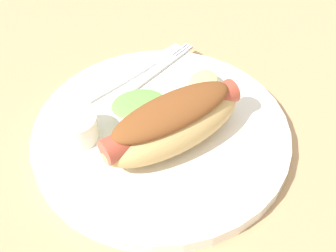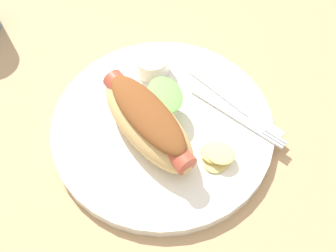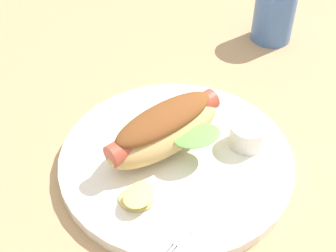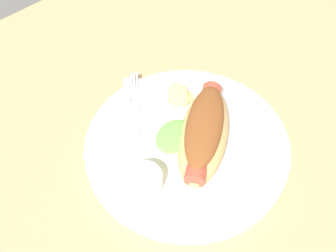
{
  "view_description": "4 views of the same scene",
  "coord_description": "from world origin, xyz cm",
  "px_view_note": "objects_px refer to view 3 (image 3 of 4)",
  "views": [
    {
      "loc": [
        -0.83,
        -34.04,
        39.01
      ],
      "look_at": [
        -2.42,
        -0.74,
        3.72
      ],
      "focal_mm": 48.19,
      "sensor_mm": 36.0,
      "label": 1
    },
    {
      "loc": [
        32.26,
        1.97,
        57.1
      ],
      "look_at": [
        -1.61,
        1.48,
        4.13
      ],
      "focal_mm": 53.75,
      "sensor_mm": 36.0,
      "label": 2
    },
    {
      "loc": [
        0.14,
        40.27,
        43.31
      ],
      "look_at": [
        -2.11,
        0.66,
        6.56
      ],
      "focal_mm": 49.13,
      "sensor_mm": 36.0,
      "label": 3
    },
    {
      "loc": [
        -30.64,
        -25.99,
        54.26
      ],
      "look_at": [
        -5.26,
        2.58,
        5.51
      ],
      "focal_mm": 48.85,
      "sensor_mm": 36.0,
      "label": 4
    }
  ],
  "objects_px": {
    "plate": "(177,159)",
    "drinking_cup": "(275,14)",
    "sauce_ramekin": "(249,135)",
    "fork": "(198,217)",
    "chips_pile": "(140,197)",
    "knife": "(218,217)",
    "hot_dog": "(166,128)"
  },
  "relations": [
    {
      "from": "plate",
      "to": "drinking_cup",
      "type": "relative_size",
      "value": 3.19
    },
    {
      "from": "sauce_ramekin",
      "to": "fork",
      "type": "distance_m",
      "value": 0.14
    },
    {
      "from": "fork",
      "to": "plate",
      "type": "bearing_deg",
      "value": -132.94
    },
    {
      "from": "plate",
      "to": "fork",
      "type": "relative_size",
      "value": 2.42
    },
    {
      "from": "chips_pile",
      "to": "knife",
      "type": "bearing_deg",
      "value": 161.48
    },
    {
      "from": "plate",
      "to": "drinking_cup",
      "type": "distance_m",
      "value": 0.34
    },
    {
      "from": "knife",
      "to": "chips_pile",
      "type": "relative_size",
      "value": 2.8
    },
    {
      "from": "sauce_ramekin",
      "to": "chips_pile",
      "type": "height_order",
      "value": "sauce_ramekin"
    },
    {
      "from": "knife",
      "to": "drinking_cup",
      "type": "bearing_deg",
      "value": -156.87
    },
    {
      "from": "plate",
      "to": "chips_pile",
      "type": "relative_size",
      "value": 5.26
    },
    {
      "from": "knife",
      "to": "sauce_ramekin",
      "type": "bearing_deg",
      "value": -161.07
    },
    {
      "from": "drinking_cup",
      "to": "sauce_ramekin",
      "type": "bearing_deg",
      "value": 70.99
    },
    {
      "from": "hot_dog",
      "to": "chips_pile",
      "type": "xyz_separation_m",
      "value": [
        0.03,
        0.09,
        -0.02
      ]
    },
    {
      "from": "sauce_ramekin",
      "to": "plate",
      "type": "bearing_deg",
      "value": 10.07
    },
    {
      "from": "sauce_ramekin",
      "to": "drinking_cup",
      "type": "bearing_deg",
      "value": -109.01
    },
    {
      "from": "hot_dog",
      "to": "drinking_cup",
      "type": "relative_size",
      "value": 1.89
    },
    {
      "from": "fork",
      "to": "knife",
      "type": "height_order",
      "value": "same"
    },
    {
      "from": "drinking_cup",
      "to": "knife",
      "type": "bearing_deg",
      "value": 69.15
    },
    {
      "from": "sauce_ramekin",
      "to": "drinking_cup",
      "type": "relative_size",
      "value": 0.51
    },
    {
      "from": "sauce_ramekin",
      "to": "fork",
      "type": "xyz_separation_m",
      "value": [
        0.08,
        0.11,
        -0.01
      ]
    },
    {
      "from": "chips_pile",
      "to": "drinking_cup",
      "type": "xyz_separation_m",
      "value": [
        -0.23,
        -0.36,
        0.02
      ]
    },
    {
      "from": "sauce_ramekin",
      "to": "fork",
      "type": "relative_size",
      "value": 0.38
    },
    {
      "from": "plate",
      "to": "drinking_cup",
      "type": "xyz_separation_m",
      "value": [
        -0.19,
        -0.29,
        0.04
      ]
    },
    {
      "from": "plate",
      "to": "knife",
      "type": "height_order",
      "value": "knife"
    },
    {
      "from": "chips_pile",
      "to": "drinking_cup",
      "type": "height_order",
      "value": "drinking_cup"
    },
    {
      "from": "plate",
      "to": "sauce_ramekin",
      "type": "height_order",
      "value": "sauce_ramekin"
    },
    {
      "from": "hot_dog",
      "to": "fork",
      "type": "distance_m",
      "value": 0.12
    },
    {
      "from": "fork",
      "to": "chips_pile",
      "type": "distance_m",
      "value": 0.07
    },
    {
      "from": "chips_pile",
      "to": "sauce_ramekin",
      "type": "bearing_deg",
      "value": -148.57
    },
    {
      "from": "fork",
      "to": "sauce_ramekin",
      "type": "bearing_deg",
      "value": -176.15
    },
    {
      "from": "plate",
      "to": "chips_pile",
      "type": "bearing_deg",
      "value": 55.28
    },
    {
      "from": "hot_dog",
      "to": "chips_pile",
      "type": "distance_m",
      "value": 0.1
    }
  ]
}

